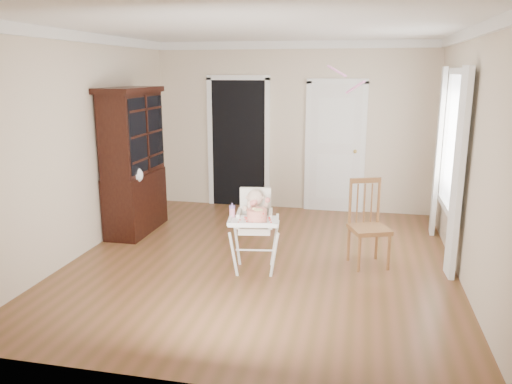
% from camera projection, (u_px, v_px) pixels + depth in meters
% --- Properties ---
extents(floor, '(5.00, 5.00, 0.00)m').
position_uv_depth(floor, '(261.00, 261.00, 6.04)').
color(floor, brown).
rests_on(floor, ground).
extents(ceiling, '(5.00, 5.00, 0.00)m').
position_uv_depth(ceiling, '(262.00, 28.00, 5.41)').
color(ceiling, white).
rests_on(ceiling, wall_back).
extents(wall_back, '(4.50, 0.00, 4.50)m').
position_uv_depth(wall_back, '(292.00, 127.00, 8.10)').
color(wall_back, beige).
rests_on(wall_back, floor).
extents(wall_left, '(0.00, 5.00, 5.00)m').
position_uv_depth(wall_left, '(84.00, 145.00, 6.18)').
color(wall_left, beige).
rests_on(wall_left, floor).
extents(wall_right, '(0.00, 5.00, 5.00)m').
position_uv_depth(wall_right, '(470.00, 158.00, 5.27)').
color(wall_right, beige).
rests_on(wall_right, floor).
extents(crown_molding, '(4.50, 5.00, 0.12)m').
position_uv_depth(crown_molding, '(262.00, 33.00, 5.42)').
color(crown_molding, white).
rests_on(crown_molding, ceiling).
extents(doorway, '(1.06, 0.05, 2.22)m').
position_uv_depth(doorway, '(239.00, 141.00, 8.32)').
color(doorway, black).
rests_on(doorway, wall_back).
extents(closet_door, '(0.96, 0.09, 2.13)m').
position_uv_depth(closet_door, '(335.00, 149.00, 8.01)').
color(closet_door, white).
rests_on(closet_door, wall_back).
extents(window_right, '(0.13, 1.84, 2.30)m').
position_uv_depth(window_right, '(450.00, 152.00, 6.05)').
color(window_right, white).
rests_on(window_right, wall_right).
extents(high_chair, '(0.64, 0.76, 0.97)m').
position_uv_depth(high_chair, '(255.00, 221.00, 5.62)').
color(high_chair, white).
rests_on(high_chair, floor).
extents(baby, '(0.30, 0.22, 0.42)m').
position_uv_depth(baby, '(255.00, 209.00, 5.61)').
color(baby, beige).
rests_on(baby, high_chair).
extents(cake, '(0.28, 0.28, 0.13)m').
position_uv_depth(cake, '(257.00, 215.00, 5.35)').
color(cake, silver).
rests_on(cake, high_chair).
extents(sippy_cup, '(0.07, 0.07, 0.16)m').
position_uv_depth(sippy_cup, '(232.00, 211.00, 5.50)').
color(sippy_cup, pink).
rests_on(sippy_cup, high_chair).
extents(china_cabinet, '(0.54, 1.20, 2.03)m').
position_uv_depth(china_cabinet, '(134.00, 161.00, 6.96)').
color(china_cabinet, black).
rests_on(china_cabinet, floor).
extents(dining_chair, '(0.54, 0.54, 1.02)m').
position_uv_depth(dining_chair, '(368.00, 226.00, 5.84)').
color(dining_chair, brown).
rests_on(dining_chair, floor).
extents(streamer, '(0.28, 0.43, 0.15)m').
position_uv_depth(streamer, '(337.00, 71.00, 6.44)').
color(streamer, '#FF93D5').
rests_on(streamer, ceiling).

